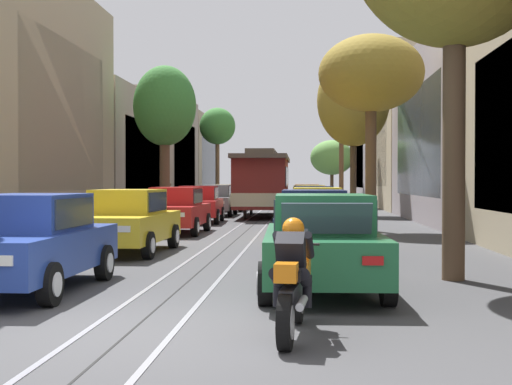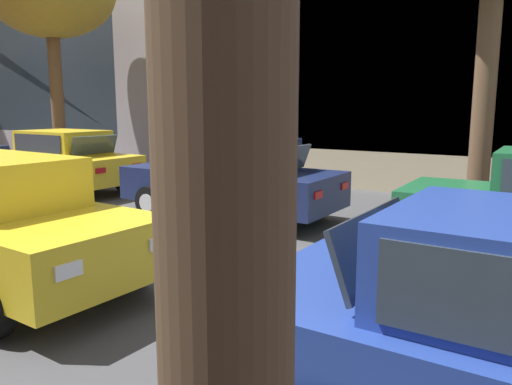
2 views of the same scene
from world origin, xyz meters
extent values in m
cube|color=tan|center=(9.82, 6.29, 3.43)|extent=(5.85, 16.29, 6.86)
cube|color=#2D3842|center=(6.92, 6.29, 3.08)|extent=(0.04, 11.61, 4.11)
cube|color=gray|center=(9.55, 22.88, 3.88)|extent=(5.32, 16.29, 7.77)
cube|color=#2D3842|center=(6.92, 22.88, 3.50)|extent=(0.04, 11.61, 4.66)
cube|color=#2D3842|center=(-2.42, 4.19, 1.26)|extent=(1.30, 0.21, 0.45)
cube|color=#B21414|center=(-1.85, 5.01, 0.75)|extent=(0.28, 0.04, 0.12)
cube|color=#B21414|center=(-2.97, 5.02, 0.75)|extent=(0.28, 0.04, 0.12)
cylinder|color=black|center=(-1.54, 4.18, 0.32)|extent=(0.21, 0.64, 0.64)
cylinder|color=silver|center=(-1.43, 4.18, 0.32)|extent=(0.02, 0.35, 0.35)
cube|color=gold|center=(-2.33, 8.95, 0.65)|extent=(1.93, 4.35, 0.66)
cube|color=#2D3842|center=(-2.35, 8.26, 1.26)|extent=(1.34, 0.26, 0.47)
cube|color=#2D3842|center=(-1.58, 9.08, 1.28)|extent=(0.09, 1.81, 0.47)
cube|color=white|center=(-1.84, 6.78, 0.75)|extent=(0.28, 0.05, 0.14)
cube|color=white|center=(-2.96, 6.81, 0.75)|extent=(0.28, 0.05, 0.14)
cylinder|color=black|center=(-1.50, 7.59, 0.32)|extent=(0.22, 0.65, 0.64)
cylinder|color=silver|center=(-1.39, 7.59, 0.32)|extent=(0.03, 0.35, 0.35)
cylinder|color=black|center=(-1.41, 10.26, 0.32)|extent=(0.22, 0.65, 0.64)
cylinder|color=silver|center=(-1.30, 10.25, 0.32)|extent=(0.03, 0.35, 0.35)
cube|color=#2D3842|center=(2.33, 3.85, 1.26)|extent=(1.34, 0.26, 0.47)
cube|color=white|center=(1.74, 5.31, 0.75)|extent=(0.28, 0.05, 0.14)
cube|color=white|center=(2.85, 5.34, 0.75)|extent=(0.28, 0.05, 0.14)
cylinder|color=black|center=(1.44, 4.47, 0.32)|extent=(0.22, 0.65, 0.64)
cylinder|color=silver|center=(1.33, 4.47, 0.32)|extent=(0.03, 0.35, 0.35)
cylinder|color=black|center=(3.20, 4.52, 0.32)|extent=(0.22, 0.65, 0.64)
cylinder|color=silver|center=(3.31, 4.52, 0.32)|extent=(0.03, 0.35, 0.35)
cube|color=#19234C|center=(2.29, 8.78, 0.65)|extent=(1.82, 4.31, 0.66)
cube|color=#19234C|center=(2.29, 8.63, 1.28)|extent=(1.49, 2.07, 0.60)
cube|color=#2D3842|center=(2.28, 9.47, 1.26)|extent=(1.33, 0.23, 0.47)
cube|color=#2D3842|center=(2.29, 7.45, 1.26)|extent=(1.30, 0.20, 0.45)
cube|color=#2D3842|center=(1.54, 8.63, 1.28)|extent=(0.04, 1.81, 0.47)
cube|color=#2D3842|center=(3.04, 8.64, 1.28)|extent=(0.04, 1.81, 0.47)
cube|color=white|center=(1.72, 10.94, 0.75)|extent=(0.28, 0.04, 0.14)
cube|color=#B21414|center=(1.74, 6.62, 0.75)|extent=(0.28, 0.04, 0.12)
cube|color=white|center=(2.83, 10.95, 0.75)|extent=(0.28, 0.04, 0.14)
cube|color=#B21414|center=(2.86, 6.63, 0.75)|extent=(0.28, 0.04, 0.12)
cylinder|color=black|center=(1.40, 10.11, 0.32)|extent=(0.20, 0.64, 0.64)
cylinder|color=silver|center=(1.29, 10.11, 0.32)|extent=(0.02, 0.35, 0.35)
cylinder|color=black|center=(3.16, 10.12, 0.32)|extent=(0.20, 0.64, 0.64)
cylinder|color=silver|center=(3.27, 10.12, 0.32)|extent=(0.02, 0.35, 0.35)
cylinder|color=black|center=(1.41, 7.45, 0.32)|extent=(0.20, 0.64, 0.64)
cylinder|color=silver|center=(1.30, 7.44, 0.32)|extent=(0.02, 0.35, 0.35)
cylinder|color=black|center=(3.17, 7.45, 0.32)|extent=(0.20, 0.64, 0.64)
cylinder|color=silver|center=(3.28, 7.45, 0.32)|extent=(0.02, 0.35, 0.35)
cube|color=gold|center=(2.47, 14.31, 0.65)|extent=(1.81, 4.31, 0.66)
cube|color=gold|center=(2.47, 14.16, 1.28)|extent=(1.48, 2.07, 0.60)
cube|color=#2D3842|center=(2.47, 14.99, 1.26)|extent=(1.33, 0.23, 0.47)
cube|color=#2D3842|center=(2.48, 12.97, 1.26)|extent=(1.30, 0.20, 0.45)
cube|color=#2D3842|center=(1.73, 14.15, 1.28)|extent=(0.04, 1.81, 0.47)
cube|color=#2D3842|center=(3.22, 14.16, 1.28)|extent=(0.04, 1.81, 0.47)
cube|color=#B21414|center=(1.92, 12.14, 0.75)|extent=(0.28, 0.04, 0.12)
cube|color=white|center=(3.02, 16.47, 0.75)|extent=(0.28, 0.04, 0.14)
cube|color=#B21414|center=(3.04, 12.15, 0.75)|extent=(0.28, 0.04, 0.12)
cylinder|color=black|center=(1.59, 15.64, 0.32)|extent=(0.20, 0.64, 0.64)
cylinder|color=black|center=(3.35, 15.64, 0.32)|extent=(0.20, 0.64, 0.64)
cylinder|color=silver|center=(3.46, 15.64, 0.32)|extent=(0.02, 0.35, 0.35)
cylinder|color=black|center=(1.60, 12.97, 0.32)|extent=(0.20, 0.64, 0.64)
cylinder|color=silver|center=(1.49, 12.97, 0.32)|extent=(0.02, 0.35, 0.35)
cylinder|color=black|center=(3.36, 12.98, 0.32)|extent=(0.20, 0.64, 0.64)
cylinder|color=silver|center=(3.47, 12.98, 0.32)|extent=(0.02, 0.35, 0.35)
cylinder|color=silver|center=(3.41, 18.75, 0.32)|extent=(0.03, 0.35, 0.35)
cylinder|color=brown|center=(4.77, 4.67, 2.63)|extent=(0.40, 0.40, 5.26)
cylinder|color=brown|center=(4.43, 16.99, 2.46)|extent=(0.40, 0.40, 4.93)
camera|label=1|loc=(2.07, -8.30, 1.80)|focal=49.49mm
camera|label=2|loc=(-5.66, 3.08, 2.20)|focal=35.23mm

